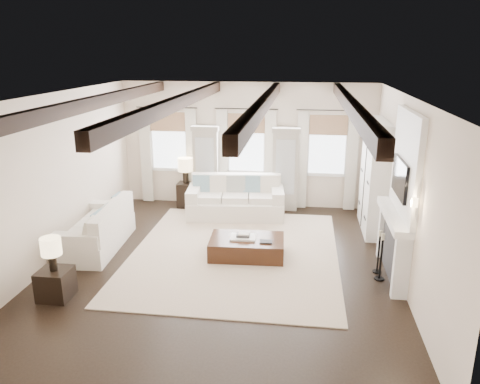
# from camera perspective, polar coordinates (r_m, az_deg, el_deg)

# --- Properties ---
(ground) EXTENTS (7.50, 7.50, 0.00)m
(ground) POSITION_cam_1_polar(r_m,az_deg,el_deg) (9.10, -2.14, -8.88)
(ground) COLOR black
(ground) RESTS_ON ground
(room_shell) EXTENTS (6.54, 7.54, 3.22)m
(room_shell) POSITION_cam_1_polar(r_m,az_deg,el_deg) (9.22, 3.28, 3.93)
(room_shell) COLOR #F4E1CC
(room_shell) RESTS_ON ground
(area_rug) EXTENTS (4.12, 4.94, 0.02)m
(area_rug) POSITION_cam_1_polar(r_m,az_deg,el_deg) (9.59, -0.63, -7.39)
(area_rug) COLOR beige
(area_rug) RESTS_ON ground
(sofa_back) EXTENTS (2.43, 1.28, 1.00)m
(sofa_back) POSITION_cam_1_polar(r_m,az_deg,el_deg) (11.53, -0.53, -1.01)
(sofa_back) COLOR white
(sofa_back) RESTS_ON ground
(sofa_left) EXTENTS (1.10, 2.22, 0.93)m
(sofa_left) POSITION_cam_1_polar(r_m,az_deg,el_deg) (10.14, -16.78, -4.51)
(sofa_left) COLOR white
(sofa_left) RESTS_ON ground
(ottoman) EXTENTS (1.50, 0.98, 0.38)m
(ottoman) POSITION_cam_1_polar(r_m,az_deg,el_deg) (9.38, 0.84, -6.77)
(ottoman) COLOR black
(ottoman) RESTS_ON ground
(tray) EXTENTS (0.52, 0.40, 0.04)m
(tray) POSITION_cam_1_polar(r_m,az_deg,el_deg) (9.31, 0.38, -5.54)
(tray) COLOR white
(tray) RESTS_ON ottoman
(book_lower) EXTENTS (0.27, 0.21, 0.04)m
(book_lower) POSITION_cam_1_polar(r_m,az_deg,el_deg) (9.30, 0.39, -5.29)
(book_lower) COLOR #262628
(book_lower) RESTS_ON tray
(book_upper) EXTENTS (0.23, 0.18, 0.03)m
(book_upper) POSITION_cam_1_polar(r_m,az_deg,el_deg) (9.27, 0.47, -5.12)
(book_upper) COLOR beige
(book_upper) RESTS_ON book_lower
(book_loose) EXTENTS (0.25, 0.19, 0.03)m
(book_loose) POSITION_cam_1_polar(r_m,az_deg,el_deg) (9.13, 3.18, -6.07)
(book_loose) COLOR #262628
(book_loose) RESTS_ON ottoman
(side_table_front) EXTENTS (0.51, 0.51, 0.51)m
(side_table_front) POSITION_cam_1_polar(r_m,az_deg,el_deg) (8.45, -21.56, -10.38)
(side_table_front) COLOR black
(side_table_front) RESTS_ON ground
(lamp_front) EXTENTS (0.33, 0.33, 0.57)m
(lamp_front) POSITION_cam_1_polar(r_m,az_deg,el_deg) (8.19, -22.04, -6.38)
(lamp_front) COLOR black
(lamp_front) RESTS_ON side_table_front
(side_table_back) EXTENTS (0.43, 0.43, 0.64)m
(side_table_back) POSITION_cam_1_polar(r_m,az_deg,el_deg) (12.34, -6.56, -0.33)
(side_table_back) COLOR black
(side_table_back) RESTS_ON ground
(lamp_back) EXTENTS (0.39, 0.39, 0.66)m
(lamp_back) POSITION_cam_1_polar(r_m,az_deg,el_deg) (12.13, -6.68, 3.16)
(lamp_back) COLOR black
(lamp_back) RESTS_ON side_table_back
(candlestick_near) EXTENTS (0.18, 0.18, 0.88)m
(candlestick_near) POSITION_cam_1_polar(r_m,az_deg,el_deg) (8.78, 16.79, -8.01)
(candlestick_near) COLOR black
(candlestick_near) RESTS_ON ground
(candlestick_far) EXTENTS (0.17, 0.17, 0.83)m
(candlestick_far) POSITION_cam_1_polar(r_m,az_deg,el_deg) (9.04, 16.52, -7.38)
(candlestick_far) COLOR black
(candlestick_far) RESTS_ON ground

